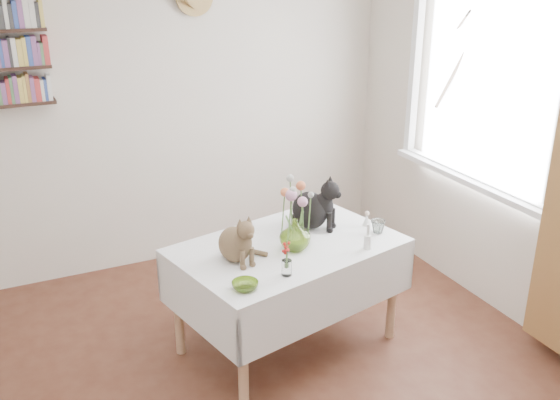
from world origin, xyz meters
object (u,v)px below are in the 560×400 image
tabby_cat (235,236)px  black_cat (310,201)px  dining_table (288,270)px  flower_vase (295,234)px

tabby_cat → black_cat: bearing=7.8°
dining_table → tabby_cat: (-0.36, -0.05, 0.32)m
dining_table → flower_vase: (0.01, -0.07, 0.27)m
black_cat → flower_vase: black_cat is taller
black_cat → flower_vase: bearing=-177.8°
tabby_cat → flower_vase: size_ratio=1.56×
dining_table → tabby_cat: size_ratio=4.94×
dining_table → black_cat: 0.47m
tabby_cat → flower_vase: tabby_cat is taller
dining_table → tabby_cat: 0.49m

